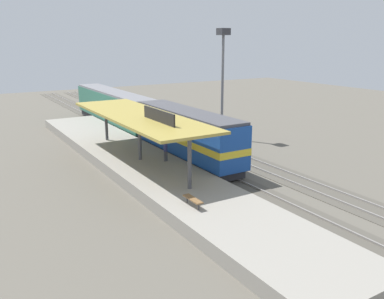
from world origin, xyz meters
The scene contains 10 objects.
ground_plane centered at (2.00, 0.00, 0.00)m, with size 120.00×120.00×0.00m, color #5B564C.
track_near centered at (0.00, 0.00, 0.03)m, with size 3.20×110.00×0.16m.
track_far centered at (4.60, 0.00, 0.03)m, with size 3.20×110.00×0.16m.
platform centered at (-4.60, 0.00, 0.45)m, with size 6.00×44.00×0.90m, color gray.
station_canopy centered at (-4.60, -0.09, 4.53)m, with size 5.20×18.00×4.70m.
platform_bench centered at (-6.00, -10.73, 1.34)m, with size 0.44×1.70×0.50m.
locomotive centered at (0.00, 0.20, 2.41)m, with size 2.93×14.43×4.44m.
passenger_carriage_single centered at (0.00, 18.20, 2.31)m, with size 2.90×20.00×4.24m.
light_mast centered at (7.80, 5.87, 8.40)m, with size 1.10×1.10×11.70m.
person_waiting centered at (-2.99, -1.48, 1.85)m, with size 0.34×0.34×1.71m.
Camera 1 is at (-17.86, -30.25, 10.58)m, focal length 38.36 mm.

